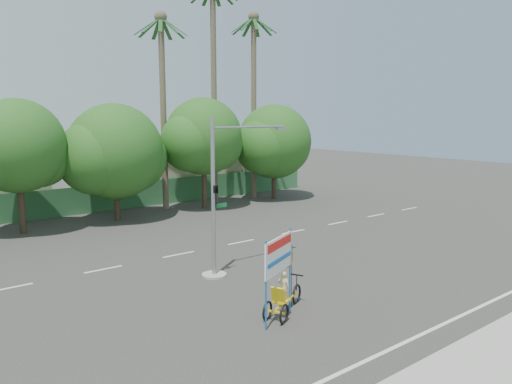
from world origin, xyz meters
TOP-DOWN VIEW (x-y plane):
  - ground at (0.00, 0.00)m, footprint 120.00×120.00m
  - sidewalk_near at (0.00, -7.50)m, footprint 50.00×2.40m
  - fence at (0.00, 21.50)m, footprint 38.00×0.08m
  - building_right at (8.00, 26.00)m, footprint 14.00×8.00m
  - tree_left at (-7.05, 18.00)m, footprint 6.66×5.60m
  - tree_center at (-1.05, 18.00)m, footprint 7.62×6.40m
  - tree_right at (5.95, 18.00)m, footprint 6.90×5.80m
  - tree_far_right at (12.95, 18.00)m, footprint 7.38×6.20m
  - palm_tall at (8.00, 19.50)m, footprint 3.73×3.79m
  - palm_mid at (12.00, 19.50)m, footprint 3.73×3.79m
  - palm_short at (3.50, 19.50)m, footprint 3.73×3.79m
  - traffic_signal at (-2.20, 3.98)m, footprint 4.72×1.10m
  - trike_billboard at (-3.09, -1.20)m, footprint 2.91×1.54m

SIDE VIEW (x-z plane):
  - ground at x=0.00m, z-range 0.00..0.00m
  - sidewalk_near at x=0.00m, z-range 0.00..0.12m
  - fence at x=0.00m, z-range 0.00..2.00m
  - trike_billboard at x=-3.09m, z-range -0.30..2.82m
  - building_right at x=8.00m, z-range 0.00..3.60m
  - traffic_signal at x=-2.20m, z-range -0.58..6.42m
  - tree_center at x=-1.05m, z-range 0.54..8.39m
  - tree_far_right at x=12.95m, z-range 0.68..8.61m
  - tree_left at x=-7.05m, z-range 1.02..9.09m
  - tree_right at x=5.95m, z-range 1.06..9.42m
  - palm_short at x=3.50m, z-range 1.64..16.09m
  - palm_mid at x=12.00m, z-range 1.67..17.12m
  - palm_tall at x=8.00m, z-range 1.74..19.19m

